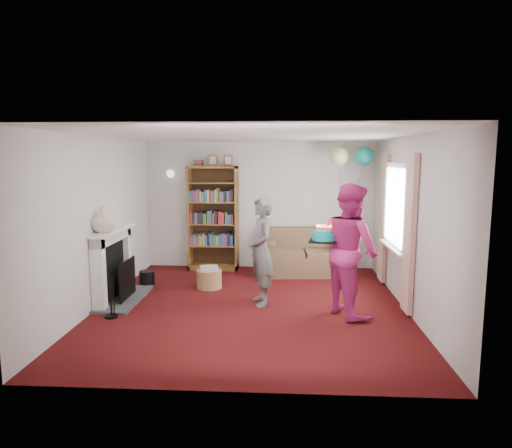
# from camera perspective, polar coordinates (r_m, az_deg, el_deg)

# --- Properties ---
(ground) EXTENTS (5.00, 5.00, 0.00)m
(ground) POSITION_cam_1_polar(r_m,az_deg,el_deg) (6.88, -0.61, -10.27)
(ground) COLOR black
(ground) RESTS_ON ground
(wall_back) EXTENTS (4.50, 0.02, 2.50)m
(wall_back) POSITION_cam_1_polar(r_m,az_deg,el_deg) (9.07, 0.48, 2.35)
(wall_back) COLOR silver
(wall_back) RESTS_ON ground
(wall_left) EXTENTS (0.02, 5.00, 2.50)m
(wall_left) POSITION_cam_1_polar(r_m,az_deg,el_deg) (7.11, -19.11, 0.24)
(wall_left) COLOR silver
(wall_left) RESTS_ON ground
(wall_right) EXTENTS (0.02, 5.00, 2.50)m
(wall_right) POSITION_cam_1_polar(r_m,az_deg,el_deg) (6.82, 18.69, -0.07)
(wall_right) COLOR silver
(wall_right) RESTS_ON ground
(ceiling) EXTENTS (4.50, 5.00, 0.01)m
(ceiling) POSITION_cam_1_polar(r_m,az_deg,el_deg) (6.53, -0.64, 11.07)
(ceiling) COLOR white
(ceiling) RESTS_ON wall_back
(fireplace) EXTENTS (0.55, 1.80, 1.12)m
(fireplace) POSITION_cam_1_polar(r_m,az_deg,el_deg) (7.36, -17.03, -5.26)
(fireplace) COLOR #3F3F42
(fireplace) RESTS_ON ground
(window_bay) EXTENTS (0.14, 2.02, 2.20)m
(window_bay) POSITION_cam_1_polar(r_m,az_deg,el_deg) (7.38, 17.05, 0.25)
(window_bay) COLOR white
(window_bay) RESTS_ON ground
(wall_sconce) EXTENTS (0.16, 0.23, 0.16)m
(wall_sconce) POSITION_cam_1_polar(r_m,az_deg,el_deg) (9.14, -10.65, 6.22)
(wall_sconce) COLOR gold
(wall_sconce) RESTS_ON ground
(bookcase) EXTENTS (0.96, 0.42, 2.24)m
(bookcase) POSITION_cam_1_polar(r_m,az_deg,el_deg) (8.99, -5.35, 0.60)
(bookcase) COLOR #472B14
(bookcase) RESTS_ON ground
(sofa) EXTENTS (1.60, 0.85, 0.85)m
(sofa) POSITION_cam_1_polar(r_m,az_deg,el_deg) (8.78, 6.05, -4.03)
(sofa) COLOR brown
(sofa) RESTS_ON ground
(wicker_basket) EXTENTS (0.42, 0.42, 0.38)m
(wicker_basket) POSITION_cam_1_polar(r_m,az_deg,el_deg) (7.80, -5.88, -6.75)
(wicker_basket) COLOR #9F7B4A
(wicker_basket) RESTS_ON ground
(person_striped) EXTENTS (0.55, 0.68, 1.62)m
(person_striped) POSITION_cam_1_polar(r_m,az_deg,el_deg) (6.80, 0.67, -3.40)
(person_striped) COLOR black
(person_striped) RESTS_ON ground
(person_magenta) EXTENTS (1.02, 1.12, 1.85)m
(person_magenta) POSITION_cam_1_polar(r_m,az_deg,el_deg) (6.47, 11.69, -3.14)
(person_magenta) COLOR #BC256D
(person_magenta) RESTS_ON ground
(birthday_cake) EXTENTS (0.38, 0.38, 0.22)m
(birthday_cake) POSITION_cam_1_polar(r_m,az_deg,el_deg) (6.34, 8.46, -1.56)
(birthday_cake) COLOR black
(birthday_cake) RESTS_ON ground
(balloons) EXTENTS (0.78, 0.34, 1.74)m
(balloons) POSITION_cam_1_polar(r_m,az_deg,el_deg) (8.55, 11.86, 8.33)
(balloons) COLOR #3F3F3F
(balloons) RESTS_ON ground
(mantel_vase) EXTENTS (0.43, 0.43, 0.38)m
(mantel_vase) POSITION_cam_1_polar(r_m,az_deg,el_deg) (6.91, -18.53, 0.58)
(mantel_vase) COLOR beige
(mantel_vase) RESTS_ON fireplace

